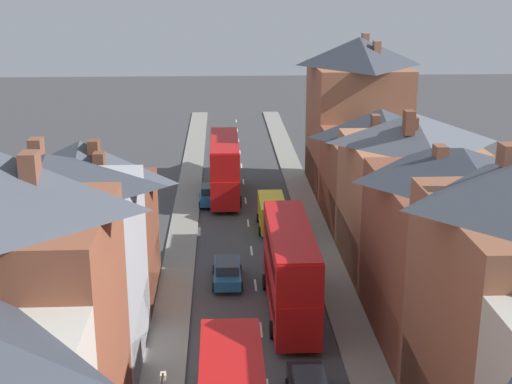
{
  "coord_description": "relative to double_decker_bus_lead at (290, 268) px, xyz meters",
  "views": [
    {
      "loc": [
        -2.05,
        -11.86,
        18.98
      ],
      "look_at": [
        0.6,
        41.41,
        2.78
      ],
      "focal_mm": 50.0,
      "sensor_mm": 36.0,
      "label": 1
    }
  ],
  "objects": [
    {
      "name": "car_mid_black",
      "position": [
        -3.59,
        4.48,
        -2.01
      ],
      "size": [
        1.9,
        4.48,
        1.58
      ],
      "color": "#236093",
      "rests_on": "ground"
    },
    {
      "name": "car_far_grey",
      "position": [
        1.31,
        12.69,
        -1.97
      ],
      "size": [
        1.9,
        4.33,
        1.68
      ],
      "color": "#236093",
      "rests_on": "ground"
    },
    {
      "name": "pavement_right",
      "position": [
        3.31,
        11.98,
        -2.75
      ],
      "size": [
        2.2,
        104.0,
        0.14
      ],
      "primitive_type": "cube",
      "color": "gray",
      "rests_on": "ground"
    },
    {
      "name": "delivery_van",
      "position": [
        0.01,
        14.62,
        -1.48
      ],
      "size": [
        2.2,
        5.2,
        2.41
      ],
      "color": "yellow",
      "rests_on": "ground"
    },
    {
      "name": "centre_line_dashes",
      "position": [
        -1.79,
        9.98,
        -2.81
      ],
      "size": [
        0.14,
        97.8,
        0.01
      ],
      "color": "silver",
      "rests_on": "ground"
    },
    {
      "name": "double_decker_bus_mid_street",
      "position": [
        -3.6,
        23.09,
        0.0
      ],
      "size": [
        2.74,
        10.8,
        5.3
      ],
      "color": "red",
      "rests_on": "ground"
    },
    {
      "name": "car_parked_right_a",
      "position": [
        1.31,
        2.85,
        -2.0
      ],
      "size": [
        1.9,
        4.23,
        1.61
      ],
      "color": "gray",
      "rests_on": "ground"
    },
    {
      "name": "car_mid_white",
      "position": [
        -4.89,
        21.17,
        -1.96
      ],
      "size": [
        1.9,
        4.2,
        1.7
      ],
      "color": "#236093",
      "rests_on": "ground"
    },
    {
      "name": "terrace_row_right",
      "position": [
        8.39,
        -5.38,
        3.25
      ],
      "size": [
        8.0,
        69.64,
        14.06
      ],
      "color": "brown",
      "rests_on": "ground"
    },
    {
      "name": "pavement_left",
      "position": [
        -6.89,
        11.98,
        -2.75
      ],
      "size": [
        2.2,
        104.0,
        0.14
      ],
      "primitive_type": "cube",
      "color": "gray",
      "rests_on": "ground"
    },
    {
      "name": "double_decker_bus_lead",
      "position": [
        0.0,
        0.0,
        0.0
      ],
      "size": [
        2.74,
        10.8,
        5.3
      ],
      "color": "red",
      "rests_on": "ground"
    }
  ]
}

